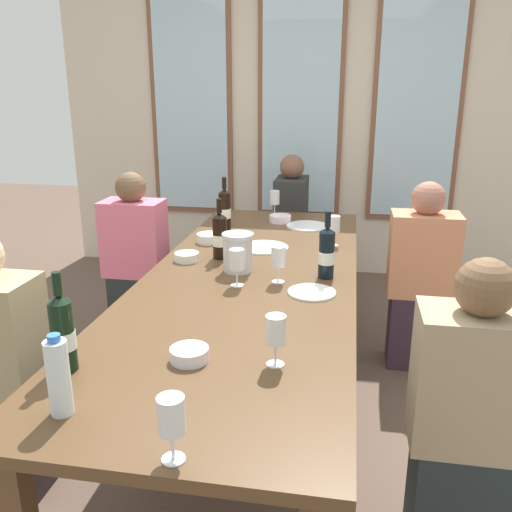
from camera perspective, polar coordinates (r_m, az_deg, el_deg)
The scene contains 26 objects.
ground_plane at distance 2.94m, azimuth -0.59°, elevation -15.87°, with size 12.00×12.00×0.00m, color brown.
back_wall_with_windows at distance 4.78m, azimuth 4.72°, elevation 15.46°, with size 4.21×0.10×2.90m.
dining_table at distance 2.62m, azimuth -0.63°, elevation -3.37°, with size 1.01×2.82×0.74m.
white_plate_0 at distance 3.05m, azimuth 0.82°, elevation 0.91°, with size 0.28×0.28×0.01m, color white.
white_plate_1 at distance 2.40m, azimuth 5.88°, elevation -3.82°, with size 0.21×0.21×0.01m, color white.
white_plate_2 at distance 3.53m, azimuth 5.46°, elevation 3.16°, with size 0.28×0.28×0.01m, color white.
metal_pitcher at distance 2.65m, azimuth -1.92°, elevation 0.42°, with size 0.16×0.16×0.19m.
wine_bottle_0 at distance 2.57m, azimuth 7.42°, elevation 0.36°, with size 0.08×0.08×0.32m.
wine_bottle_1 at distance 3.43m, azimuth -3.31°, elevation 4.91°, with size 0.08×0.08×0.33m.
wine_bottle_2 at distance 1.83m, azimuth -19.65°, elevation -7.61°, with size 0.08×0.08×0.33m.
wine_bottle_3 at distance 2.85m, azimuth -3.83°, elevation 2.14°, with size 0.08×0.08×0.32m.
tasting_bowl_0 at distance 3.64m, azimuth 2.50°, elevation 3.96°, with size 0.15×0.15×0.05m, color white.
tasting_bowl_1 at distance 2.85m, azimuth -7.29°, elevation -0.08°, with size 0.13×0.13×0.04m, color white.
tasting_bowl_2 at distance 3.17m, azimuth -4.94°, elevation 1.89°, with size 0.14×0.14×0.05m, color white.
tasting_bowl_3 at distance 1.84m, azimuth -7.01°, elevation -10.22°, with size 0.13×0.13×0.04m, color white.
water_bottle at distance 1.61m, azimuth -20.04°, elevation -11.85°, with size 0.06×0.06×0.24m.
wine_glass_0 at distance 1.36m, azimuth -8.89°, elevation -16.51°, with size 0.07×0.07×0.17m.
wine_glass_1 at distance 1.76m, azimuth 2.08°, elevation -7.88°, with size 0.07×0.07×0.17m.
wine_glass_2 at distance 3.81m, azimuth 1.98°, elevation 6.03°, with size 0.07×0.07×0.17m.
wine_glass_3 at distance 2.44m, azimuth -2.03°, elevation -0.47°, with size 0.07×0.07×0.17m.
wine_glass_4 at distance 2.49m, azimuth 2.38°, elevation -0.14°, with size 0.07×0.07×0.17m.
wine_glass_5 at distance 3.10m, azimuth 8.20°, elevation 3.17°, with size 0.07×0.07×0.17m.
seated_person_1 at distance 2.04m, azimuth 21.30°, elevation -16.05°, with size 0.38×0.24×1.11m.
seated_person_2 at distance 3.57m, azimuth -12.51°, elevation -0.68°, with size 0.38×0.24×1.11m.
seated_person_3 at distance 3.30m, azimuth 16.90°, elevation -2.57°, with size 0.38×0.24×1.11m.
seated_person_4 at distance 4.33m, azimuth 3.67°, elevation 2.91°, with size 0.24×0.38×1.11m.
Camera 1 is at (0.45, -2.41, 1.61)m, focal length 38.06 mm.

